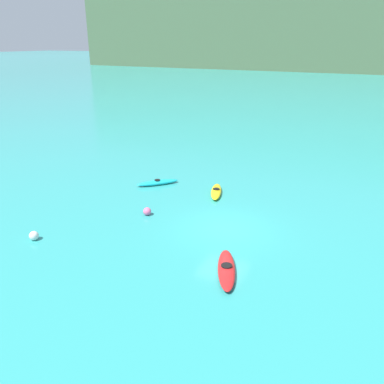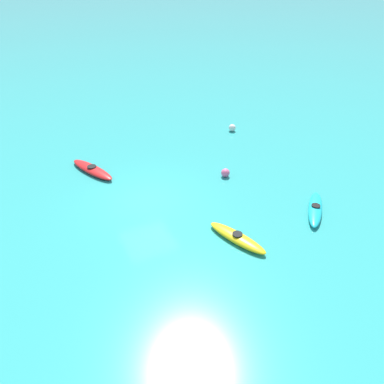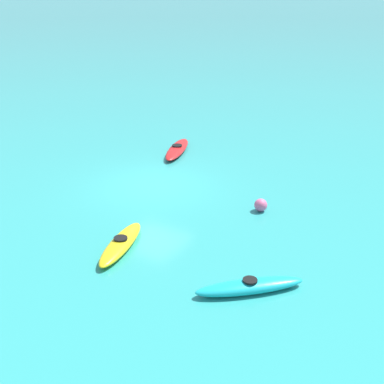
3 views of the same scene
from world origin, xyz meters
name	(u,v)px [view 1 (image 1 of 3)]	position (x,y,z in m)	size (l,w,h in m)	color
ground_plane	(224,229)	(0.00, 0.00, 0.00)	(600.00, 600.00, 0.00)	teal
headland_cliff	(307,20)	(-21.68, 142.63, 16.38)	(156.50, 59.72, 32.77)	#4C6042
kayak_cyan	(157,183)	(-6.54, 4.44, 0.16)	(2.46, 2.49, 0.37)	#19B7C6
kayak_red	(226,269)	(1.53, -3.85, 0.16)	(1.87, 3.29, 0.37)	red
kayak_yellow	(216,192)	(-2.26, 4.53, 0.16)	(1.51, 2.89, 0.37)	yellow
buoy_white	(34,236)	(-8.12, -5.09, 0.23)	(0.46, 0.46, 0.46)	white
buoy_pink	(147,211)	(-4.58, -0.17, 0.23)	(0.45, 0.45, 0.45)	pink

